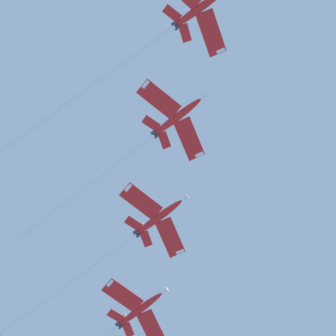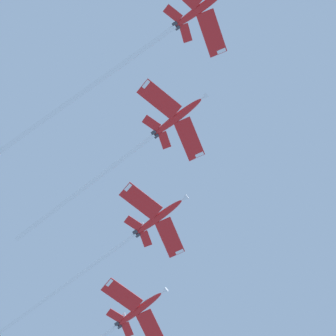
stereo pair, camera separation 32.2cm
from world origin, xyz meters
name	(u,v)px [view 1 (the left image)]	position (x,y,z in m)	size (l,w,h in m)	color
jet_lead	(143,49)	(-16.63, -0.87, 140.93)	(47.21, 34.28, 12.59)	red
jet_second	(139,146)	(-35.20, 6.34, 139.45)	(42.37, 29.65, 11.18)	red
jet_third	(120,246)	(-56.26, 11.10, 135.43)	(48.72, 33.99, 12.33)	red
jet_fourth	(112,331)	(-75.54, 17.23, 132.85)	(41.19, 29.17, 11.01)	red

